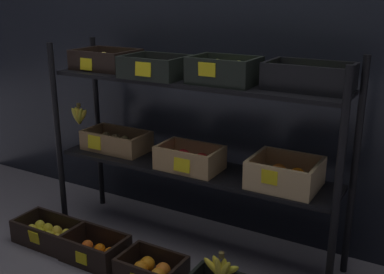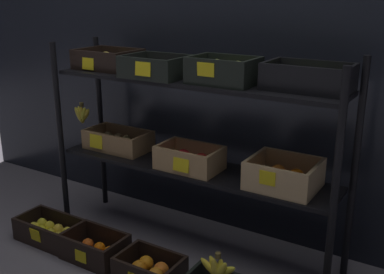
% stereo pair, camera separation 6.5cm
% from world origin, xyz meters
% --- Properties ---
extents(ground_plane, '(10.00, 10.00, 0.00)m').
position_xyz_m(ground_plane, '(0.00, 0.00, 0.00)').
color(ground_plane, slate).
extents(storefront_wall, '(3.92, 0.12, 2.06)m').
position_xyz_m(storefront_wall, '(0.00, 0.36, 1.03)').
color(storefront_wall, black).
rests_on(storefront_wall, ground_plane).
extents(display_rack, '(1.63, 0.36, 1.05)m').
position_xyz_m(display_rack, '(0.01, 0.00, 0.70)').
color(display_rack, black).
rests_on(display_rack, ground_plane).
extents(crate_ground_lemon, '(0.36, 0.21, 0.13)m').
position_xyz_m(crate_ground_lemon, '(-0.69, -0.36, 0.05)').
color(crate_ground_lemon, black).
rests_on(crate_ground_lemon, ground_plane).
extents(crate_ground_tangerine, '(0.32, 0.21, 0.13)m').
position_xyz_m(crate_ground_tangerine, '(-0.36, -0.36, 0.05)').
color(crate_ground_tangerine, black).
rests_on(crate_ground_tangerine, ground_plane).
extents(crate_ground_orange, '(0.30, 0.22, 0.11)m').
position_xyz_m(crate_ground_orange, '(-0.01, -0.36, 0.05)').
color(crate_ground_orange, black).
rests_on(crate_ground_orange, ground_plane).
extents(banana_bunch_loose, '(0.18, 0.05, 0.14)m').
position_xyz_m(banana_bunch_loose, '(0.36, -0.37, 0.18)').
color(banana_bunch_loose, brown).
rests_on(banana_bunch_loose, crate_ground_plum).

